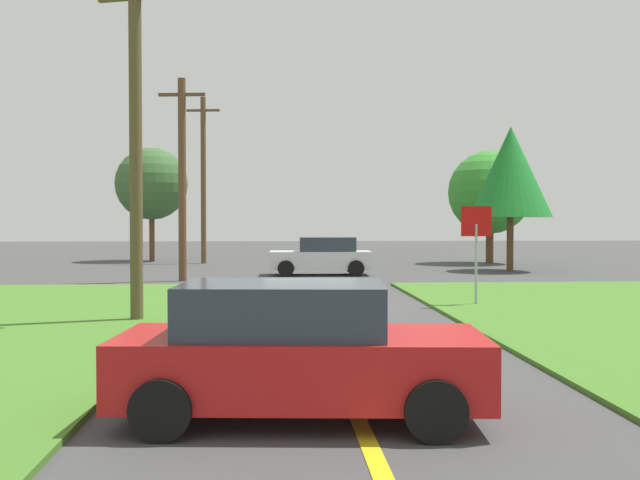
% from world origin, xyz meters
% --- Properties ---
extents(ground_plane, '(120.00, 120.00, 0.00)m').
position_xyz_m(ground_plane, '(0.00, 0.00, 0.00)').
color(ground_plane, '#414141').
extents(lane_stripe_center, '(0.20, 14.00, 0.01)m').
position_xyz_m(lane_stripe_center, '(0.00, -8.00, 0.01)').
color(lane_stripe_center, yellow).
rests_on(lane_stripe_center, ground).
extents(stop_sign, '(0.81, 0.15, 2.73)m').
position_xyz_m(stop_sign, '(4.47, -0.71, 1.95)').
color(stop_sign, '#9EA0A8').
rests_on(stop_sign, ground).
extents(car_approaching_junction, '(4.32, 2.02, 1.62)m').
position_xyz_m(car_approaching_junction, '(1.03, 10.85, 0.80)').
color(car_approaching_junction, silver).
rests_on(car_approaching_junction, ground).
extents(car_behind_on_main_road, '(4.43, 2.25, 1.62)m').
position_xyz_m(car_behind_on_main_road, '(-0.73, -11.67, 0.80)').
color(car_behind_on_main_road, red).
rests_on(car_behind_on_main_road, ground).
extents(utility_pole_near, '(1.76, 0.65, 8.08)m').
position_xyz_m(utility_pole_near, '(-4.16, -3.21, 4.16)').
color(utility_pole_near, brown).
rests_on(utility_pole_near, ground).
extents(utility_pole_mid, '(1.80, 0.33, 7.77)m').
position_xyz_m(utility_pole_mid, '(-4.52, 8.18, 4.00)').
color(utility_pole_mid, brown).
rests_on(utility_pole_mid, ground).
extents(utility_pole_far, '(1.80, 0.34, 8.94)m').
position_xyz_m(utility_pole_far, '(-4.80, 19.57, 4.60)').
color(utility_pole_far, brown).
rests_on(utility_pole_far, ground).
extents(oak_tree_left, '(3.77, 3.77, 6.63)m').
position_xyz_m(oak_tree_left, '(9.80, 12.74, 4.54)').
color(oak_tree_left, brown).
rests_on(oak_tree_left, ground).
extents(pine_tree_center, '(4.47, 4.47, 6.07)m').
position_xyz_m(pine_tree_center, '(10.61, 18.64, 3.82)').
color(pine_tree_center, brown).
rests_on(pine_tree_center, ground).
extents(oak_tree_right, '(4.08, 4.08, 6.44)m').
position_xyz_m(oak_tree_right, '(-7.95, 21.94, 4.39)').
color(oak_tree_right, brown).
rests_on(oak_tree_right, ground).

